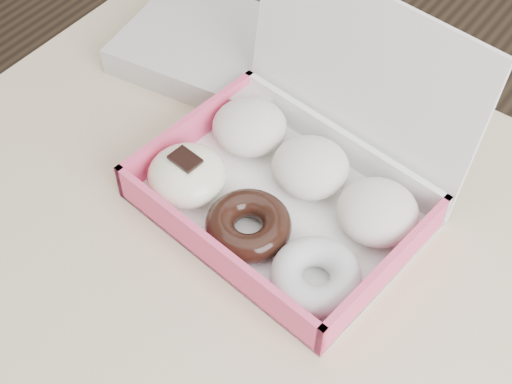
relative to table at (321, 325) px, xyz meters
The scene contains 3 objects.
table is the anchor object (origin of this frame).
donut_box 0.19m from the table, 143.00° to the left, with size 0.36×0.32×0.24m.
newspapers 0.45m from the table, 145.82° to the left, with size 0.27×0.21×0.04m, color silver.
Camera 1 is at (0.19, -0.39, 1.47)m, focal length 50.00 mm.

